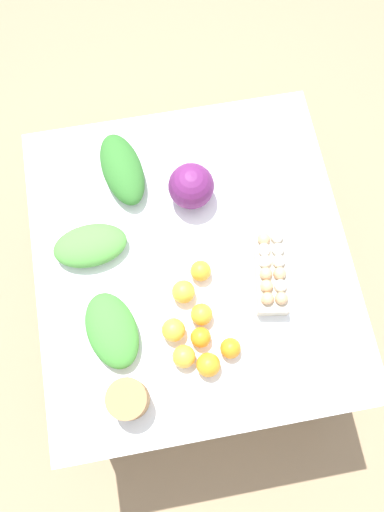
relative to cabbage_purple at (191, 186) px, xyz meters
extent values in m
plane|color=#937A5B|center=(0.22, -0.04, -0.78)|extent=(8.00, 8.00, 0.00)
cube|color=silver|center=(0.22, -0.04, -0.09)|extent=(1.15, 1.06, 0.03)
cylinder|color=olive|center=(-0.29, -0.51, -0.44)|extent=(0.06, 0.06, 0.67)
cylinder|color=olive|center=(0.74, -0.51, -0.44)|extent=(0.06, 0.06, 0.67)
cylinder|color=olive|center=(-0.29, 0.43, -0.44)|extent=(0.06, 0.06, 0.67)
cylinder|color=olive|center=(0.74, 0.43, -0.44)|extent=(0.06, 0.06, 0.67)
sphere|color=#601E5B|center=(0.00, 0.00, 0.00)|extent=(0.16, 0.16, 0.16)
cube|color=beige|center=(0.32, 0.20, -0.05)|extent=(0.30, 0.14, 0.06)
sphere|color=tan|center=(0.22, 0.20, -0.01)|extent=(0.04, 0.04, 0.04)
sphere|color=white|center=(0.26, 0.19, -0.01)|extent=(0.04, 0.04, 0.04)
sphere|color=white|center=(0.30, 0.19, -0.01)|extent=(0.04, 0.04, 0.04)
sphere|color=tan|center=(0.34, 0.18, -0.01)|extent=(0.04, 0.04, 0.04)
sphere|color=tan|center=(0.38, 0.17, -0.01)|extent=(0.04, 0.04, 0.04)
sphere|color=tan|center=(0.42, 0.17, -0.01)|extent=(0.04, 0.04, 0.04)
sphere|color=white|center=(0.23, 0.24, -0.01)|extent=(0.04, 0.04, 0.04)
sphere|color=white|center=(0.27, 0.24, -0.01)|extent=(0.04, 0.04, 0.04)
sphere|color=white|center=(0.31, 0.23, -0.01)|extent=(0.04, 0.04, 0.04)
sphere|color=tan|center=(0.35, 0.22, -0.01)|extent=(0.04, 0.04, 0.04)
sphere|color=white|center=(0.39, 0.22, -0.01)|extent=(0.04, 0.04, 0.04)
sphere|color=tan|center=(0.43, 0.21, -0.01)|extent=(0.04, 0.04, 0.04)
cylinder|color=#997047|center=(0.64, -0.31, -0.02)|extent=(0.12, 0.12, 0.11)
ellipsoid|color=#4C933D|center=(0.13, -0.36, -0.04)|extent=(0.16, 0.25, 0.08)
ellipsoid|color=#3D8433|center=(0.43, -0.33, -0.04)|extent=(0.28, 0.21, 0.08)
ellipsoid|color=#2D6B28|center=(-0.12, -0.22, -0.03)|extent=(0.30, 0.18, 0.09)
sphere|color=orange|center=(0.43, -0.04, -0.04)|extent=(0.07, 0.07, 0.07)
sphere|color=#F9A833|center=(0.46, -0.14, -0.04)|extent=(0.08, 0.08, 0.08)
sphere|color=orange|center=(0.50, -0.06, -0.05)|extent=(0.07, 0.07, 0.07)
sphere|color=orange|center=(0.55, 0.03, -0.05)|extent=(0.07, 0.07, 0.07)
sphere|color=orange|center=(0.28, -0.02, -0.04)|extent=(0.07, 0.07, 0.07)
sphere|color=#F9A833|center=(0.34, -0.09, -0.04)|extent=(0.08, 0.08, 0.08)
sphere|color=orange|center=(0.58, -0.05, -0.04)|extent=(0.08, 0.08, 0.08)
sphere|color=#F9A833|center=(0.55, -0.12, -0.04)|extent=(0.07, 0.07, 0.07)
camera|label=1|loc=(0.72, -0.13, 1.52)|focal=35.00mm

